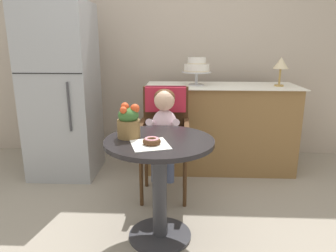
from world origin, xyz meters
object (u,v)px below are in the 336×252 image
object	(u,v)px
cafe_table	(159,170)
flower_vase	(129,121)
refrigerator	(62,92)
seated_child	(164,124)
tiered_cake_stand	(197,67)
wicker_chair	(165,124)
donut_front	(152,141)
table_lamp	(281,64)

from	to	relation	value
cafe_table	flower_vase	world-z (taller)	flower_vase
cafe_table	flower_vase	size ratio (longest dim) A/B	3.07
flower_vase	refrigerator	distance (m)	1.36
seated_child	tiered_cake_stand	bearing A→B (deg)	68.63
cafe_table	flower_vase	bearing A→B (deg)	169.94
cafe_table	flower_vase	xyz separation A→B (m)	(-0.20, 0.04, 0.32)
wicker_chair	tiered_cake_stand	distance (m)	0.79
wicker_chair	cafe_table	bearing A→B (deg)	-95.54
wicker_chair	tiered_cake_stand	xyz separation A→B (m)	(0.29, 0.59, 0.44)
donut_front	flower_vase	size ratio (longest dim) A/B	0.48
seated_child	tiered_cake_stand	size ratio (longest dim) A/B	2.42
wicker_chair	refrigerator	xyz separation A→B (m)	(-1.05, 0.39, 0.21)
cafe_table	wicker_chair	xyz separation A→B (m)	(-0.00, 0.71, 0.13)
seated_child	wicker_chair	bearing A→B (deg)	90.00
tiered_cake_stand	table_lamp	distance (m)	0.83
cafe_table	refrigerator	xyz separation A→B (m)	(-1.05, 1.10, 0.34)
table_lamp	wicker_chair	bearing A→B (deg)	-153.71
table_lamp	refrigerator	world-z (taller)	refrigerator
tiered_cake_stand	wicker_chair	bearing A→B (deg)	-116.31
donut_front	wicker_chair	bearing A→B (deg)	87.65
wicker_chair	refrigerator	size ratio (longest dim) A/B	0.56
table_lamp	refrigerator	bearing A→B (deg)	-175.69
donut_front	table_lamp	distance (m)	1.83
cafe_table	wicker_chair	world-z (taller)	wicker_chair
flower_vase	cafe_table	bearing A→B (deg)	-10.06
wicker_chair	refrigerator	bearing A→B (deg)	153.61
seated_child	table_lamp	world-z (taller)	table_lamp
wicker_chair	donut_front	world-z (taller)	wicker_chair
donut_front	flower_vase	bearing A→B (deg)	138.24
wicker_chair	donut_front	xyz separation A→B (m)	(-0.03, -0.82, 0.10)
seated_child	donut_front	size ratio (longest dim) A/B	6.49
seated_child	flower_vase	distance (m)	0.57
flower_vase	tiered_cake_stand	world-z (taller)	tiered_cake_stand
table_lamp	refrigerator	distance (m)	2.19
seated_child	flower_vase	bearing A→B (deg)	-111.01
cafe_table	seated_child	world-z (taller)	seated_child
seated_child	donut_front	world-z (taller)	seated_child
tiered_cake_stand	refrigerator	bearing A→B (deg)	-171.49
donut_front	table_lamp	size ratio (longest dim) A/B	0.39
cafe_table	table_lamp	world-z (taller)	table_lamp
cafe_table	tiered_cake_stand	bearing A→B (deg)	77.50
donut_front	refrigerator	distance (m)	1.58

